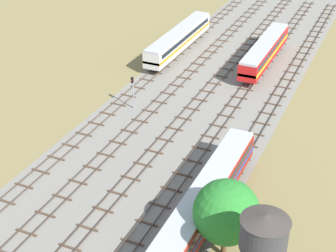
{
  "coord_description": "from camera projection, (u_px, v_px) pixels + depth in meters",
  "views": [
    {
      "loc": [
        23.04,
        2.5,
        33.66
      ],
      "look_at": [
        0.0,
        53.55,
        1.5
      ],
      "focal_mm": 55.43,
      "sensor_mm": 36.0,
      "label": 1
    }
  ],
  "objects": [
    {
      "name": "ground_plane",
      "position": [
        176.0,
        127.0,
        67.27
      ],
      "size": [
        480.0,
        480.0,
        0.0
      ],
      "primitive_type": "plane",
      "color": "olive"
    },
    {
      "name": "ballast_bed",
      "position": [
        176.0,
        127.0,
        67.27
      ],
      "size": [
        23.79,
        176.0,
        0.01
      ],
      "primitive_type": "cube",
      "color": "gray",
      "rests_on": "ground"
    },
    {
      "name": "track_far_left",
      "position": [
        113.0,
        109.0,
        71.52
      ],
      "size": [
        2.4,
        126.0,
        0.29
      ],
      "color": "#47382D",
      "rests_on": "ground"
    },
    {
      "name": "track_left",
      "position": [
        145.0,
        116.0,
        69.75
      ],
      "size": [
        2.4,
        126.0,
        0.29
      ],
      "color": "#47382D",
      "rests_on": "ground"
    },
    {
      "name": "track_centre_left",
      "position": [
        179.0,
        123.0,
        67.99
      ],
      "size": [
        2.4,
        126.0,
        0.29
      ],
      "color": "#47382D",
      "rests_on": "ground"
    },
    {
      "name": "track_centre",
      "position": [
        214.0,
        131.0,
        66.22
      ],
      "size": [
        2.4,
        126.0,
        0.29
      ],
      "color": "#47382D",
      "rests_on": "ground"
    },
    {
      "name": "track_centre_right",
      "position": [
        252.0,
        139.0,
        64.46
      ],
      "size": [
        2.4,
        126.0,
        0.29
      ],
      "color": "#47382D",
      "rests_on": "ground"
    },
    {
      "name": "passenger_coach_centre_right_near",
      "position": [
        207.0,
        195.0,
        50.58
      ],
      "size": [
        2.96,
        22.0,
        3.8
      ],
      "color": "maroon",
      "rests_on": "ground"
    },
    {
      "name": "passenger_coach_far_left_mid",
      "position": [
        179.0,
        38.0,
        88.51
      ],
      "size": [
        2.96,
        22.0,
        3.8
      ],
      "color": "beige",
      "rests_on": "ground"
    },
    {
      "name": "diesel_railcar_centre_midfar",
      "position": [
        265.0,
        50.0,
        83.69
      ],
      "size": [
        2.96,
        20.5,
        3.8
      ],
      "color": "red",
      "rests_on": "ground"
    },
    {
      "name": "water_tower",
      "position": [
        264.0,
        233.0,
        37.54
      ],
      "size": [
        3.72,
        3.72,
        9.9
      ],
      "color": "#2D2826",
      "rests_on": "ground"
    },
    {
      "name": "signal_post_nearest",
      "position": [
        133.0,
        88.0,
        70.25
      ],
      "size": [
        0.28,
        0.47,
        4.9
      ],
      "color": "gray",
      "rests_on": "ground"
    },
    {
      "name": "lineside_tree_0",
      "position": [
        226.0,
        212.0,
        44.69
      ],
      "size": [
        5.87,
        5.87,
        7.9
      ],
      "color": "#4C331E",
      "rests_on": "ground"
    }
  ]
}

